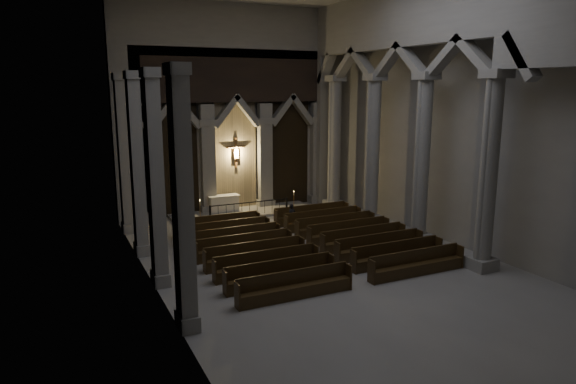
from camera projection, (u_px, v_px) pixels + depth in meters
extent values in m
plane|color=#9A9792|center=(334.00, 270.00, 20.99)|extent=(24.00, 24.00, 0.00)
cube|color=gray|center=(233.00, 110.00, 30.40)|extent=(14.00, 0.10, 12.00)
cube|color=gray|center=(154.00, 129.00, 16.84)|extent=(0.10, 24.00, 12.00)
cube|color=gray|center=(473.00, 118.00, 22.72)|extent=(0.10, 24.00, 12.00)
cube|color=gray|center=(145.00, 164.00, 28.25)|extent=(0.80, 0.50, 6.40)
cube|color=gray|center=(148.00, 216.00, 28.85)|extent=(1.05, 0.70, 0.50)
cube|color=gray|center=(143.00, 125.00, 27.82)|extent=(1.00, 0.65, 0.35)
cube|color=gray|center=(208.00, 160.00, 29.77)|extent=(0.80, 0.50, 6.40)
cube|color=gray|center=(210.00, 209.00, 30.36)|extent=(1.05, 0.70, 0.50)
cube|color=gray|center=(207.00, 123.00, 29.33)|extent=(1.00, 0.65, 0.35)
cube|color=gray|center=(265.00, 156.00, 31.28)|extent=(0.80, 0.50, 6.40)
cube|color=gray|center=(265.00, 204.00, 31.87)|extent=(1.05, 0.70, 0.50)
cube|color=gray|center=(265.00, 121.00, 30.85)|extent=(1.00, 0.65, 0.35)
cube|color=gray|center=(317.00, 153.00, 32.79)|extent=(0.80, 0.50, 6.40)
cube|color=gray|center=(316.00, 198.00, 33.38)|extent=(1.05, 0.70, 0.50)
cube|color=gray|center=(317.00, 119.00, 32.36)|extent=(1.00, 0.65, 0.35)
cube|color=black|center=(175.00, 156.00, 29.26)|extent=(2.60, 0.15, 7.00)
cube|color=#9C8965|center=(235.00, 152.00, 30.77)|extent=(2.60, 0.15, 7.00)
cube|color=black|center=(289.00, 149.00, 32.28)|extent=(2.60, 0.15, 7.00)
cube|color=black|center=(236.00, 76.00, 29.56)|extent=(12.00, 0.50, 3.00)
cube|color=gray|center=(128.00, 141.00, 27.66)|extent=(1.60, 0.50, 9.00)
cube|color=gray|center=(328.00, 132.00, 32.87)|extent=(1.60, 0.50, 9.00)
cube|color=gray|center=(235.00, 30.00, 29.06)|extent=(14.00, 0.50, 3.00)
plane|color=#FFC672|center=(235.00, 153.00, 30.75)|extent=(1.50, 0.00, 1.50)
cube|color=#4E321A|center=(236.00, 153.00, 30.67)|extent=(0.13, 0.08, 1.80)
cube|color=#4E321A|center=(236.00, 147.00, 30.60)|extent=(1.10, 0.08, 0.13)
cube|color=tan|center=(236.00, 154.00, 30.62)|extent=(0.26, 0.10, 0.60)
sphere|color=tan|center=(236.00, 147.00, 30.54)|extent=(0.17, 0.17, 0.17)
cylinder|color=tan|center=(232.00, 148.00, 30.44)|extent=(0.45, 0.08, 0.08)
cylinder|color=tan|center=(240.00, 147.00, 30.66)|extent=(0.45, 0.08, 0.08)
cube|color=gray|center=(333.00, 204.00, 31.66)|extent=(1.00, 1.00, 0.50)
cylinder|color=gray|center=(334.00, 144.00, 30.90)|extent=(0.70, 0.70, 7.50)
cube|color=gray|center=(336.00, 78.00, 30.13)|extent=(0.95, 0.95, 0.35)
cube|color=gray|center=(370.00, 219.00, 28.12)|extent=(1.00, 1.00, 0.50)
cylinder|color=gray|center=(372.00, 151.00, 27.36)|extent=(0.70, 0.70, 7.50)
cube|color=gray|center=(375.00, 77.00, 26.59)|extent=(0.95, 0.95, 0.35)
cube|color=gray|center=(418.00, 238.00, 24.58)|extent=(1.00, 1.00, 0.50)
cylinder|color=gray|center=(422.00, 161.00, 23.82)|extent=(0.70, 0.70, 7.50)
cube|color=gray|center=(426.00, 76.00, 23.05)|extent=(0.95, 0.95, 0.35)
cube|color=gray|center=(481.00, 263.00, 21.04)|extent=(1.00, 1.00, 0.50)
cylinder|color=gray|center=(489.00, 173.00, 20.28)|extent=(0.70, 0.70, 7.50)
cube|color=gray|center=(497.00, 74.00, 19.51)|extent=(0.95, 0.95, 0.35)
cube|color=gray|center=(454.00, 7.00, 21.17)|extent=(0.55, 24.00, 2.80)
cube|color=gray|center=(319.00, 131.00, 32.46)|extent=(0.55, 1.20, 9.20)
cube|color=gray|center=(128.00, 227.00, 26.51)|extent=(0.60, 1.00, 0.50)
cube|color=gray|center=(124.00, 155.00, 25.76)|extent=(0.50, 0.80, 7.50)
cube|color=gray|center=(119.00, 77.00, 24.98)|extent=(0.60, 1.00, 0.35)
cube|color=gray|center=(142.00, 249.00, 22.97)|extent=(0.60, 1.00, 0.50)
cube|color=gray|center=(137.00, 166.00, 22.22)|extent=(0.50, 0.80, 7.50)
cube|color=gray|center=(132.00, 75.00, 21.44)|extent=(0.60, 1.00, 0.35)
cube|color=gray|center=(161.00, 278.00, 19.43)|extent=(0.60, 1.00, 0.50)
cube|color=gray|center=(155.00, 181.00, 18.68)|extent=(0.50, 0.80, 7.50)
cube|color=gray|center=(150.00, 72.00, 17.90)|extent=(0.60, 1.00, 0.35)
cube|color=gray|center=(187.00, 321.00, 15.89)|extent=(0.60, 1.00, 0.50)
cube|color=gray|center=(182.00, 203.00, 15.14)|extent=(0.50, 0.80, 7.50)
cube|color=gray|center=(177.00, 69.00, 14.36)|extent=(0.60, 1.00, 0.35)
cube|color=gray|center=(243.00, 212.00, 30.35)|extent=(8.50, 2.60, 0.15)
cube|color=silver|center=(224.00, 203.00, 30.31)|extent=(1.71, 0.66, 0.90)
cube|color=silver|center=(223.00, 196.00, 30.21)|extent=(1.85, 0.74, 0.04)
cube|color=black|center=(250.00, 202.00, 29.28)|extent=(4.68, 0.05, 0.05)
cube|color=black|center=(210.00, 214.00, 28.38)|extent=(0.09, 0.09, 0.94)
cube|color=black|center=(287.00, 206.00, 30.35)|extent=(0.09, 0.09, 0.94)
cylinder|color=black|center=(218.00, 213.00, 28.58)|extent=(0.02, 0.02, 0.86)
cylinder|color=black|center=(226.00, 213.00, 28.78)|extent=(0.02, 0.02, 0.86)
cylinder|color=black|center=(234.00, 212.00, 28.98)|extent=(0.02, 0.02, 0.86)
cylinder|color=black|center=(242.00, 211.00, 29.17)|extent=(0.02, 0.02, 0.86)
cylinder|color=black|center=(250.00, 210.00, 29.37)|extent=(0.02, 0.02, 0.86)
cylinder|color=black|center=(257.00, 209.00, 29.57)|extent=(0.02, 0.02, 0.86)
cylinder|color=black|center=(265.00, 208.00, 29.76)|extent=(0.02, 0.02, 0.86)
cylinder|color=black|center=(272.00, 208.00, 29.96)|extent=(0.02, 0.02, 0.86)
cylinder|color=black|center=(279.00, 207.00, 30.16)|extent=(0.02, 0.02, 0.86)
cylinder|color=#AB7934|center=(200.00, 222.00, 28.39)|extent=(0.22, 0.22, 0.04)
cylinder|color=#AB7934|center=(200.00, 213.00, 28.28)|extent=(0.03, 0.03, 1.03)
cylinder|color=#AB7934|center=(200.00, 204.00, 28.18)|extent=(0.11, 0.11, 0.02)
cylinder|color=beige|center=(200.00, 202.00, 28.16)|extent=(0.04, 0.04, 0.18)
sphere|color=#F0C454|center=(200.00, 200.00, 28.14)|extent=(0.04, 0.04, 0.04)
cylinder|color=#AB7934|center=(294.00, 213.00, 30.46)|extent=(0.23, 0.23, 0.05)
cylinder|color=#AB7934|center=(294.00, 204.00, 30.35)|extent=(0.03, 0.03, 1.09)
cylinder|color=#AB7934|center=(294.00, 195.00, 30.24)|extent=(0.11, 0.11, 0.02)
cylinder|color=beige|center=(294.00, 193.00, 30.22)|extent=(0.05, 0.05, 0.19)
sphere|color=#F0C454|center=(294.00, 191.00, 30.20)|extent=(0.04, 0.04, 0.04)
cube|color=black|center=(218.00, 230.00, 26.03)|extent=(4.36, 0.42, 0.47)
cube|color=black|center=(217.00, 220.00, 26.11)|extent=(4.36, 0.07, 0.52)
cube|color=black|center=(175.00, 231.00, 25.07)|extent=(0.06, 0.47, 0.93)
cube|color=black|center=(258.00, 221.00, 26.90)|extent=(0.06, 0.47, 0.93)
cube|color=black|center=(312.00, 218.00, 28.30)|extent=(4.36, 0.42, 0.47)
cube|color=black|center=(310.00, 209.00, 28.38)|extent=(4.36, 0.07, 0.52)
cube|color=black|center=(276.00, 219.00, 27.34)|extent=(0.06, 0.47, 0.93)
cube|color=black|center=(346.00, 210.00, 29.17)|extent=(0.06, 0.47, 0.93)
cube|color=black|center=(226.00, 236.00, 24.91)|extent=(4.36, 0.42, 0.47)
cube|color=black|center=(225.00, 226.00, 24.98)|extent=(4.36, 0.07, 0.52)
cube|color=black|center=(182.00, 237.00, 23.95)|extent=(0.06, 0.47, 0.93)
cube|color=black|center=(267.00, 227.00, 25.78)|extent=(0.06, 0.47, 0.93)
cube|color=black|center=(323.00, 224.00, 27.18)|extent=(4.36, 0.42, 0.47)
cube|color=black|center=(322.00, 214.00, 27.25)|extent=(4.36, 0.07, 0.52)
cube|color=black|center=(286.00, 224.00, 26.21)|extent=(0.06, 0.47, 0.93)
cube|color=black|center=(358.00, 215.00, 28.05)|extent=(0.06, 0.47, 0.93)
cube|color=black|center=(235.00, 243.00, 23.78)|extent=(4.36, 0.42, 0.47)
cube|color=black|center=(233.00, 232.00, 23.86)|extent=(4.36, 0.07, 0.52)
cube|color=black|center=(189.00, 245.00, 22.82)|extent=(0.06, 0.47, 0.93)
cube|color=black|center=(278.00, 233.00, 24.65)|extent=(0.06, 0.47, 0.93)
cube|color=black|center=(336.00, 230.00, 26.05)|extent=(4.36, 0.42, 0.47)
cube|color=black|center=(334.00, 220.00, 26.13)|extent=(4.36, 0.07, 0.52)
cube|color=black|center=(297.00, 230.00, 25.09)|extent=(0.06, 0.47, 0.93)
cube|color=black|center=(371.00, 221.00, 26.92)|extent=(0.06, 0.47, 0.93)
cube|color=black|center=(245.00, 251.00, 22.66)|extent=(4.36, 0.42, 0.47)
cube|color=black|center=(243.00, 239.00, 22.73)|extent=(4.36, 0.07, 0.52)
cube|color=black|center=(196.00, 253.00, 21.70)|extent=(0.06, 0.47, 0.93)
cube|color=black|center=(289.00, 240.00, 23.53)|extent=(0.06, 0.47, 0.93)
cube|color=black|center=(349.00, 236.00, 24.93)|extent=(4.36, 0.42, 0.47)
cube|color=black|center=(347.00, 226.00, 25.00)|extent=(4.36, 0.07, 0.52)
cube|color=black|center=(309.00, 237.00, 23.96)|extent=(0.06, 0.47, 0.93)
cube|color=black|center=(386.00, 227.00, 25.80)|extent=(0.06, 0.47, 0.93)
cube|color=black|center=(255.00, 260.00, 21.53)|extent=(4.36, 0.42, 0.47)
cube|color=black|center=(254.00, 247.00, 21.61)|extent=(4.36, 0.07, 0.52)
cube|color=black|center=(205.00, 262.00, 20.57)|extent=(0.06, 0.47, 0.93)
cube|color=black|center=(302.00, 248.00, 22.40)|extent=(0.06, 0.47, 0.93)
cube|color=black|center=(363.00, 243.00, 23.80)|extent=(4.36, 0.42, 0.47)
cube|color=black|center=(361.00, 232.00, 23.88)|extent=(4.36, 0.07, 0.52)
cube|color=black|center=(322.00, 245.00, 22.84)|extent=(0.06, 0.47, 0.93)
cube|color=black|center=(402.00, 233.00, 24.67)|extent=(0.06, 0.47, 0.93)
cube|color=black|center=(267.00, 269.00, 20.41)|extent=(4.36, 0.42, 0.47)
cube|color=black|center=(265.00, 256.00, 20.48)|extent=(4.36, 0.07, 0.52)
cube|color=black|center=(214.00, 272.00, 19.44)|extent=(0.06, 0.47, 0.93)
cube|color=black|center=(316.00, 256.00, 21.28)|extent=(0.06, 0.47, 0.93)
cube|color=black|center=(380.00, 251.00, 22.68)|extent=(4.36, 0.42, 0.47)
cube|color=black|center=(377.00, 239.00, 22.75)|extent=(4.36, 0.07, 0.52)
cube|color=black|center=(337.00, 253.00, 21.71)|extent=(0.06, 0.47, 0.93)
cube|color=black|center=(419.00, 240.00, 23.55)|extent=(0.06, 0.47, 0.93)
cube|color=black|center=(281.00, 280.00, 19.28)|extent=(4.36, 0.42, 0.47)
cube|color=black|center=(278.00, 266.00, 19.36)|extent=(4.36, 0.07, 0.52)
cube|color=black|center=(225.00, 283.00, 18.32)|extent=(0.06, 0.47, 0.93)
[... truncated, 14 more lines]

